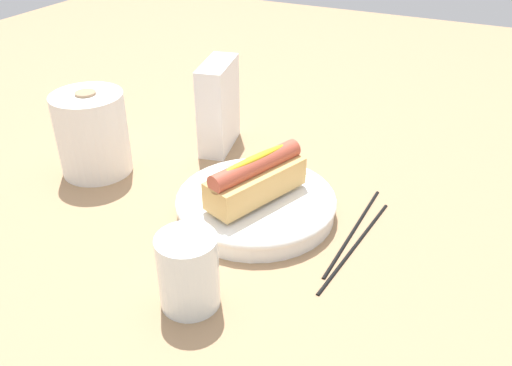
% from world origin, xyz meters
% --- Properties ---
extents(ground_plane, '(2.40, 2.40, 0.00)m').
position_xyz_m(ground_plane, '(0.00, 0.00, 0.00)').
color(ground_plane, '#9E7A56').
extents(serving_bowl, '(0.23, 0.23, 0.03)m').
position_xyz_m(serving_bowl, '(-0.01, 0.02, 0.02)').
color(serving_bowl, white).
rests_on(serving_bowl, ground_plane).
extents(hotdog_front, '(0.16, 0.10, 0.06)m').
position_xyz_m(hotdog_front, '(-0.01, 0.02, 0.06)').
color(hotdog_front, tan).
rests_on(hotdog_front, serving_bowl).
extents(water_glass, '(0.07, 0.07, 0.09)m').
position_xyz_m(water_glass, '(-0.20, 0.01, 0.04)').
color(water_glass, white).
rests_on(water_glass, ground_plane).
extents(paper_towel_roll, '(0.11, 0.11, 0.13)m').
position_xyz_m(paper_towel_roll, '(-0.01, 0.30, 0.07)').
color(paper_towel_roll, white).
rests_on(paper_towel_roll, ground_plane).
extents(napkin_box, '(0.12, 0.07, 0.15)m').
position_xyz_m(napkin_box, '(0.15, 0.16, 0.07)').
color(napkin_box, white).
rests_on(napkin_box, ground_plane).
extents(chopstick_near, '(0.22, 0.01, 0.01)m').
position_xyz_m(chopstick_near, '(0.01, -0.12, 0.00)').
color(chopstick_near, black).
rests_on(chopstick_near, ground_plane).
extents(chopstick_far, '(0.22, 0.03, 0.01)m').
position_xyz_m(chopstick_far, '(-0.02, -0.13, 0.00)').
color(chopstick_far, black).
rests_on(chopstick_far, ground_plane).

